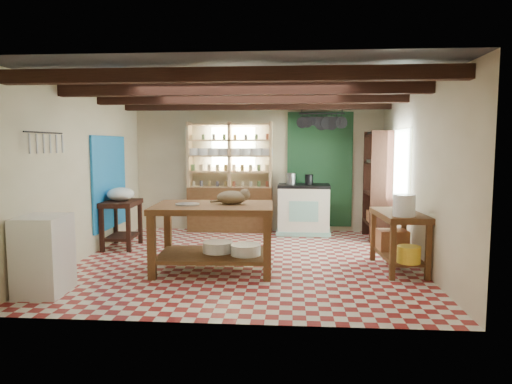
# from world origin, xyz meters

# --- Properties ---
(floor) EXTENTS (5.00, 5.00, 0.02)m
(floor) POSITION_xyz_m (0.00, 0.00, -0.01)
(floor) COLOR maroon
(floor) RESTS_ON ground
(ceiling) EXTENTS (5.00, 5.00, 0.02)m
(ceiling) POSITION_xyz_m (0.00, 0.00, 2.60)
(ceiling) COLOR #3F3F43
(ceiling) RESTS_ON wall_back
(wall_back) EXTENTS (5.00, 0.04, 2.60)m
(wall_back) POSITION_xyz_m (0.00, 2.50, 1.30)
(wall_back) COLOR beige
(wall_back) RESTS_ON floor
(wall_front) EXTENTS (5.00, 0.04, 2.60)m
(wall_front) POSITION_xyz_m (0.00, -2.50, 1.30)
(wall_front) COLOR beige
(wall_front) RESTS_ON floor
(wall_left) EXTENTS (0.04, 5.00, 2.60)m
(wall_left) POSITION_xyz_m (-2.50, 0.00, 1.30)
(wall_left) COLOR beige
(wall_left) RESTS_ON floor
(wall_right) EXTENTS (0.04, 5.00, 2.60)m
(wall_right) POSITION_xyz_m (2.50, 0.00, 1.30)
(wall_right) COLOR beige
(wall_right) RESTS_ON floor
(ceiling_beams) EXTENTS (5.00, 3.80, 0.15)m
(ceiling_beams) POSITION_xyz_m (0.00, 0.00, 2.48)
(ceiling_beams) COLOR black
(ceiling_beams) RESTS_ON ceiling
(blue_wall_patch) EXTENTS (0.04, 1.40, 1.60)m
(blue_wall_patch) POSITION_xyz_m (-2.47, 0.90, 1.10)
(blue_wall_patch) COLOR blue
(blue_wall_patch) RESTS_ON wall_left
(green_wall_patch) EXTENTS (1.30, 0.04, 2.30)m
(green_wall_patch) POSITION_xyz_m (1.25, 2.47, 1.25)
(green_wall_patch) COLOR #1C4728
(green_wall_patch) RESTS_ON wall_back
(window_back) EXTENTS (0.90, 0.02, 0.80)m
(window_back) POSITION_xyz_m (-0.50, 2.48, 1.70)
(window_back) COLOR silver
(window_back) RESTS_ON wall_back
(window_right) EXTENTS (0.02, 1.30, 1.20)m
(window_right) POSITION_xyz_m (2.48, 1.00, 1.40)
(window_right) COLOR silver
(window_right) RESTS_ON wall_right
(utensil_rail) EXTENTS (0.06, 0.90, 0.28)m
(utensil_rail) POSITION_xyz_m (-2.44, -1.20, 1.78)
(utensil_rail) COLOR black
(utensil_rail) RESTS_ON wall_left
(pot_rack) EXTENTS (0.86, 0.12, 0.36)m
(pot_rack) POSITION_xyz_m (1.25, 2.05, 2.18)
(pot_rack) COLOR black
(pot_rack) RESTS_ON ceiling
(shelving_unit) EXTENTS (1.70, 0.34, 2.20)m
(shelving_unit) POSITION_xyz_m (-0.55, 2.31, 1.10)
(shelving_unit) COLOR tan
(shelving_unit) RESTS_ON floor
(tall_rack) EXTENTS (0.40, 0.86, 2.00)m
(tall_rack) POSITION_xyz_m (2.28, 1.80, 1.00)
(tall_rack) COLOR black
(tall_rack) RESTS_ON floor
(work_table) EXTENTS (1.68, 1.16, 0.93)m
(work_table) POSITION_xyz_m (-0.40, -0.60, 0.46)
(work_table) COLOR brown
(work_table) RESTS_ON floor
(stove) EXTENTS (1.02, 0.70, 0.98)m
(stove) POSITION_xyz_m (0.93, 2.15, 0.49)
(stove) COLOR white
(stove) RESTS_ON floor
(prep_table) EXTENTS (0.58, 0.82, 0.80)m
(prep_table) POSITION_xyz_m (-2.20, 0.70, 0.40)
(prep_table) COLOR black
(prep_table) RESTS_ON floor
(white_cabinet) EXTENTS (0.54, 0.64, 0.92)m
(white_cabinet) POSITION_xyz_m (-2.22, -1.74, 0.46)
(white_cabinet) COLOR white
(white_cabinet) RESTS_ON floor
(right_counter) EXTENTS (0.64, 1.17, 0.81)m
(right_counter) POSITION_xyz_m (2.18, -0.37, 0.41)
(right_counter) COLOR brown
(right_counter) RESTS_ON floor
(cat) EXTENTS (0.48, 0.40, 0.19)m
(cat) POSITION_xyz_m (-0.15, -0.54, 1.02)
(cat) COLOR olive
(cat) RESTS_ON work_table
(steel_tray) EXTENTS (0.34, 0.34, 0.02)m
(steel_tray) POSITION_xyz_m (-0.74, -0.66, 0.94)
(steel_tray) COLOR #93949A
(steel_tray) RESTS_ON work_table
(basin_large) EXTENTS (0.44, 0.44, 0.15)m
(basin_large) POSITION_xyz_m (-0.35, -0.54, 0.32)
(basin_large) COLOR white
(basin_large) RESTS_ON work_table
(basin_small) EXTENTS (0.43, 0.43, 0.14)m
(basin_small) POSITION_xyz_m (0.06, -0.68, 0.32)
(basin_small) COLOR white
(basin_small) RESTS_ON work_table
(kettle_left) EXTENTS (0.19, 0.19, 0.22)m
(kettle_left) POSITION_xyz_m (0.68, 2.16, 1.09)
(kettle_left) COLOR #93949A
(kettle_left) RESTS_ON stove
(kettle_right) EXTENTS (0.16, 0.16, 0.19)m
(kettle_right) POSITION_xyz_m (1.03, 2.15, 1.08)
(kettle_right) COLOR black
(kettle_right) RESTS_ON stove
(enamel_bowl) EXTENTS (0.48, 0.48, 0.23)m
(enamel_bowl) POSITION_xyz_m (-2.20, 0.70, 0.92)
(enamel_bowl) COLOR white
(enamel_bowl) RESTS_ON prep_table
(white_bucket) EXTENTS (0.30, 0.30, 0.29)m
(white_bucket) POSITION_xyz_m (2.15, -0.72, 0.96)
(white_bucket) COLOR white
(white_bucket) RESTS_ON right_counter
(wicker_basket) EXTENTS (0.44, 0.36, 0.29)m
(wicker_basket) POSITION_xyz_m (2.16, -0.07, 0.36)
(wicker_basket) COLOR #AE6D46
(wicker_basket) RESTS_ON right_counter
(yellow_tub) EXTENTS (0.32, 0.32, 0.22)m
(yellow_tub) POSITION_xyz_m (2.21, -0.82, 0.33)
(yellow_tub) COLOR yellow
(yellow_tub) RESTS_ON right_counter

